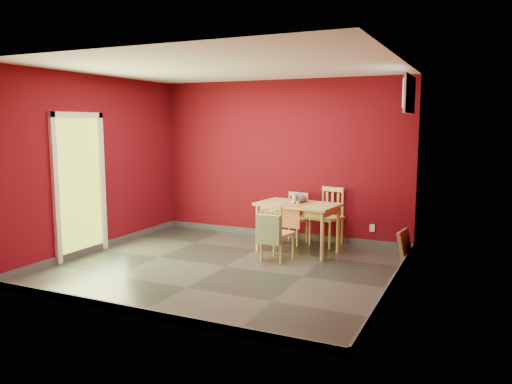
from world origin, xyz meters
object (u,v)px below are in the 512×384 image
at_px(dining_table, 298,209).
at_px(chair_near, 276,232).
at_px(chair_far_left, 294,217).
at_px(chair_far_right, 328,215).
at_px(cat, 299,196).
at_px(tote_bag, 269,229).
at_px(picture_frame, 405,245).

bearing_deg(dining_table, chair_near, -99.77).
xyz_separation_m(chair_far_left, chair_far_right, (0.53, 0.12, 0.05)).
relative_size(dining_table, cat, 3.19).
xyz_separation_m(chair_far_right, chair_near, (-0.39, -1.26, -0.06)).
bearing_deg(chair_near, cat, 80.79).
xyz_separation_m(tote_bag, picture_frame, (1.70, 1.07, -0.29)).
height_order(chair_near, picture_frame, chair_near).
bearing_deg(tote_bag, cat, 81.43).
xyz_separation_m(dining_table, chair_near, (-0.11, -0.62, -0.24)).
height_order(chair_far_right, picture_frame, chair_far_right).
distance_m(tote_bag, cat, 0.95).
relative_size(dining_table, tote_bag, 2.66).
xyz_separation_m(dining_table, chair_far_right, (0.29, 0.64, -0.18)).
bearing_deg(chair_far_left, picture_frame, -8.64).
relative_size(dining_table, picture_frame, 2.93).
xyz_separation_m(dining_table, picture_frame, (1.57, 0.25, -0.45)).
bearing_deg(cat, chair_far_right, 81.51).
relative_size(tote_bag, picture_frame, 1.10).
height_order(dining_table, chair_far_right, chair_far_right).
xyz_separation_m(chair_near, tote_bag, (-0.02, -0.20, 0.08)).
distance_m(chair_near, picture_frame, 1.90).
xyz_separation_m(chair_near, picture_frame, (1.67, 0.86, -0.21)).
height_order(dining_table, chair_near, chair_near).
bearing_deg(chair_near, chair_far_left, 97.06).
relative_size(chair_far_left, chair_far_right, 0.89).
bearing_deg(chair_far_right, dining_table, -113.95).
distance_m(chair_far_left, tote_bag, 1.35).
bearing_deg(picture_frame, dining_table, -170.99).
bearing_deg(chair_far_left, chair_far_right, 12.55).
xyz_separation_m(chair_near, cat, (0.11, 0.67, 0.44)).
bearing_deg(chair_far_right, picture_frame, -17.10).
xyz_separation_m(dining_table, tote_bag, (-0.13, -0.82, -0.16)).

